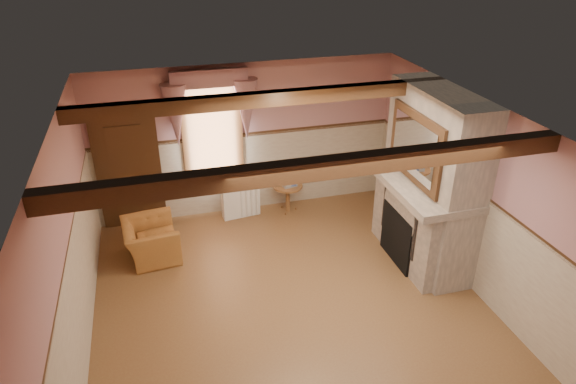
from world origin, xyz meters
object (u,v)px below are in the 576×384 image
object	(u,v)px
radiator	(241,201)
bowl	(417,173)
mantel_clock	(406,160)
oil_lamp	(415,165)
armchair	(151,240)
side_table	(288,198)

from	to	relation	value
radiator	bowl	bearing A→B (deg)	-46.06
mantel_clock	oil_lamp	distance (m)	0.28
mantel_clock	oil_lamp	xyz separation A→B (m)	(0.00, -0.28, 0.04)
armchair	radiator	world-z (taller)	armchair
mantel_clock	armchair	bearing A→B (deg)	171.23
bowl	oil_lamp	size ratio (longest dim) A/B	1.23
radiator	mantel_clock	bearing A→B (deg)	-40.03
bowl	mantel_clock	xyz separation A→B (m)	(0.00, 0.39, 0.06)
armchair	bowl	size ratio (longest dim) A/B	2.78
oil_lamp	mantel_clock	bearing A→B (deg)	90.00
armchair	radiator	distance (m)	1.90
oil_lamp	armchair	bearing A→B (deg)	167.48
armchair	oil_lamp	xyz separation A→B (m)	(4.10, -0.91, 1.25)
oil_lamp	bowl	bearing A→B (deg)	-90.00
armchair	radiator	xyz separation A→B (m)	(1.66, 0.93, -0.01)
bowl	oil_lamp	xyz separation A→B (m)	(0.00, 0.11, 0.10)
bowl	mantel_clock	world-z (taller)	mantel_clock
bowl	mantel_clock	bearing A→B (deg)	90.00
bowl	oil_lamp	world-z (taller)	oil_lamp
side_table	mantel_clock	xyz separation A→B (m)	(1.55, -1.51, 1.25)
side_table	mantel_clock	world-z (taller)	mantel_clock
armchair	oil_lamp	size ratio (longest dim) A/B	3.41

